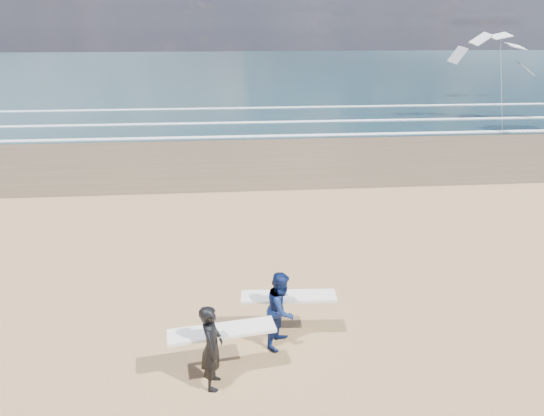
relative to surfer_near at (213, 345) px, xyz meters
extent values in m
cube|color=#183036|center=(20.02, 72.04, -0.93)|extent=(220.00, 100.00, 0.02)
cube|color=white|center=(20.02, 22.84, -0.89)|extent=(220.00, 0.50, 0.05)
cube|color=white|center=(20.02, 27.54, -0.89)|extent=(220.00, 0.50, 0.05)
cube|color=white|center=(20.02, 34.04, -0.89)|extent=(220.00, 0.50, 0.05)
imported|color=black|center=(-0.03, -0.04, -0.02)|extent=(0.49, 0.71, 1.85)
cube|color=white|center=(0.17, 0.31, 0.11)|extent=(2.25, 0.82, 0.07)
imported|color=#0E1D4F|center=(1.51, 1.23, -0.03)|extent=(1.03, 1.10, 1.82)
cube|color=white|center=(1.71, 1.58, 0.07)|extent=(2.23, 0.65, 0.07)
cube|color=slate|center=(19.01, 23.06, -0.89)|extent=(0.12, 0.12, 0.10)
camera|label=1|loc=(0.46, -8.09, 6.00)|focal=32.00mm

